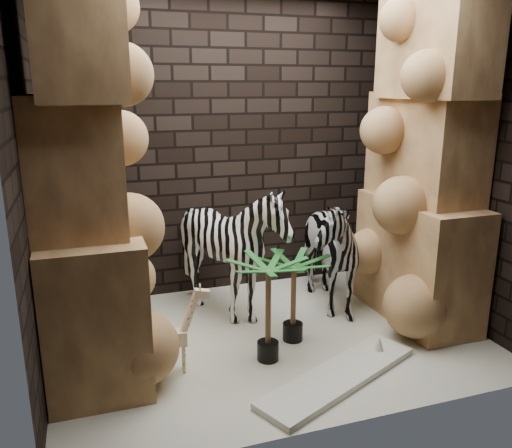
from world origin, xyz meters
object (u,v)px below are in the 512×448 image
object	(u,v)px
zebra_left	(233,257)
palm_back	(268,310)
zebra_right	(320,239)
palm_front	(293,299)
surfboard	(339,376)
giraffe_toy	(170,329)

from	to	relation	value
zebra_left	palm_back	world-z (taller)	zebra_left
zebra_right	palm_front	bearing A→B (deg)	-127.09
palm_front	surfboard	size ratio (longest dim) A/B	0.52
palm_front	surfboard	world-z (taller)	palm_front
zebra_right	palm_front	xyz separation A→B (m)	(-0.52, -0.60, -0.29)
zebra_right	surfboard	world-z (taller)	zebra_right
zebra_right	surfboard	bearing A→B (deg)	-104.85
giraffe_toy	palm_back	xyz separation A→B (m)	(0.74, -0.06, 0.07)
zebra_left	zebra_right	bearing A→B (deg)	18.52
palm_front	surfboard	distance (m)	0.77
giraffe_toy	palm_back	bearing A→B (deg)	2.76
zebra_left	palm_back	distance (m)	0.85
zebra_left	palm_front	size ratio (longest dim) A/B	1.71
zebra_right	palm_back	distance (m)	1.21
surfboard	zebra_left	bearing A→B (deg)	84.35
zebra_left	surfboard	distance (m)	1.46
palm_front	palm_back	xyz separation A→B (m)	(-0.31, -0.24, 0.05)
giraffe_toy	surfboard	size ratio (longest dim) A/B	0.49
zebra_right	zebra_left	size ratio (longest dim) A/B	1.04
palm_front	surfboard	xyz separation A→B (m)	(0.09, -0.68, -0.35)
giraffe_toy	palm_front	bearing A→B (deg)	17.11
zebra_left	palm_front	distance (m)	0.72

